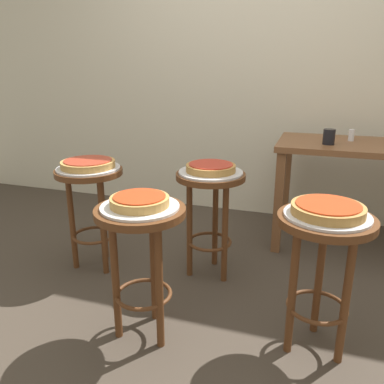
{
  "coord_description": "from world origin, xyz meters",
  "views": [
    {
      "loc": [
        0.52,
        -1.74,
        1.27
      ],
      "look_at": [
        -0.14,
        0.24,
        0.59
      ],
      "focal_mm": 36.92,
      "sensor_mm": 36.0,
      "label": 1
    }
  ],
  "objects_px": {
    "stool_middle": "(323,252)",
    "serving_plate_leftside": "(88,168)",
    "stool_foreground": "(141,241)",
    "serving_plate_foreground": "(140,207)",
    "dining_table": "(352,162)",
    "stool_rear": "(210,199)",
    "stool_leftside": "(91,194)",
    "pizza_rear": "(211,168)",
    "pizza_leftside": "(88,164)",
    "condiment_shaker": "(351,135)",
    "pizza_foreground": "(140,201)",
    "serving_plate_middle": "(327,215)",
    "serving_plate_rear": "(211,172)",
    "pizza_middle": "(328,209)",
    "cup_near_edge": "(329,137)"
  },
  "relations": [
    {
      "from": "stool_middle",
      "to": "serving_plate_leftside",
      "type": "xyz_separation_m",
      "value": [
        -1.39,
        0.38,
        0.17
      ]
    },
    {
      "from": "stool_foreground",
      "to": "stool_middle",
      "type": "height_order",
      "value": "same"
    },
    {
      "from": "serving_plate_foreground",
      "to": "dining_table",
      "type": "bearing_deg",
      "value": 55.13
    },
    {
      "from": "stool_rear",
      "to": "dining_table",
      "type": "relative_size",
      "value": 0.65
    },
    {
      "from": "serving_plate_leftside",
      "to": "stool_leftside",
      "type": "bearing_deg",
      "value": 165.96
    },
    {
      "from": "stool_middle",
      "to": "pizza_rear",
      "type": "bearing_deg",
      "value": 141.67
    },
    {
      "from": "serving_plate_leftside",
      "to": "pizza_leftside",
      "type": "bearing_deg",
      "value": 0.0
    },
    {
      "from": "pizza_rear",
      "to": "condiment_shaker",
      "type": "distance_m",
      "value": 1.12
    },
    {
      "from": "serving_plate_leftside",
      "to": "dining_table",
      "type": "height_order",
      "value": "dining_table"
    },
    {
      "from": "pizza_foreground",
      "to": "stool_rear",
      "type": "relative_size",
      "value": 0.4
    },
    {
      "from": "pizza_foreground",
      "to": "serving_plate_middle",
      "type": "distance_m",
      "value": 0.81
    },
    {
      "from": "stool_leftside",
      "to": "serving_plate_rear",
      "type": "bearing_deg",
      "value": 10.9
    },
    {
      "from": "serving_plate_middle",
      "to": "serving_plate_leftside",
      "type": "relative_size",
      "value": 0.94
    },
    {
      "from": "pizza_rear",
      "to": "serving_plate_leftside",
      "type": "bearing_deg",
      "value": -169.1
    },
    {
      "from": "pizza_middle",
      "to": "serving_plate_leftside",
      "type": "bearing_deg",
      "value": 164.91
    },
    {
      "from": "serving_plate_middle",
      "to": "pizza_rear",
      "type": "distance_m",
      "value": 0.83
    },
    {
      "from": "pizza_middle",
      "to": "cup_near_edge",
      "type": "height_order",
      "value": "cup_near_edge"
    },
    {
      "from": "pizza_leftside",
      "to": "dining_table",
      "type": "xyz_separation_m",
      "value": [
        1.56,
        0.85,
        -0.06
      ]
    },
    {
      "from": "stool_leftside",
      "to": "cup_near_edge",
      "type": "height_order",
      "value": "cup_near_edge"
    },
    {
      "from": "stool_leftside",
      "to": "serving_plate_rear",
      "type": "relative_size",
      "value": 1.73
    },
    {
      "from": "serving_plate_leftside",
      "to": "stool_rear",
      "type": "height_order",
      "value": "serving_plate_leftside"
    },
    {
      "from": "stool_rear",
      "to": "serving_plate_rear",
      "type": "height_order",
      "value": "serving_plate_rear"
    },
    {
      "from": "pizza_foreground",
      "to": "stool_middle",
      "type": "bearing_deg",
      "value": 10.8
    },
    {
      "from": "serving_plate_foreground",
      "to": "serving_plate_rear",
      "type": "distance_m",
      "value": 0.68
    },
    {
      "from": "serving_plate_foreground",
      "to": "stool_leftside",
      "type": "relative_size",
      "value": 0.54
    },
    {
      "from": "pizza_middle",
      "to": "condiment_shaker",
      "type": "height_order",
      "value": "condiment_shaker"
    },
    {
      "from": "stool_middle",
      "to": "serving_plate_rear",
      "type": "relative_size",
      "value": 1.73
    },
    {
      "from": "stool_foreground",
      "to": "stool_leftside",
      "type": "bearing_deg",
      "value": 138.57
    },
    {
      "from": "stool_rear",
      "to": "cup_near_edge",
      "type": "distance_m",
      "value": 0.93
    },
    {
      "from": "pizza_foreground",
      "to": "serving_plate_rear",
      "type": "bearing_deg",
      "value": 78.14
    },
    {
      "from": "serving_plate_middle",
      "to": "serving_plate_leftside",
      "type": "xyz_separation_m",
      "value": [
        -1.39,
        0.38,
        0.0
      ]
    },
    {
      "from": "stool_middle",
      "to": "serving_plate_rear",
      "type": "height_order",
      "value": "serving_plate_rear"
    },
    {
      "from": "pizza_leftside",
      "to": "serving_plate_middle",
      "type": "bearing_deg",
      "value": -15.09
    },
    {
      "from": "serving_plate_foreground",
      "to": "serving_plate_middle",
      "type": "xyz_separation_m",
      "value": [
        0.79,
        0.15,
        0.0
      ]
    },
    {
      "from": "pizza_rear",
      "to": "condiment_shaker",
      "type": "height_order",
      "value": "condiment_shaker"
    },
    {
      "from": "pizza_foreground",
      "to": "condiment_shaker",
      "type": "height_order",
      "value": "condiment_shaker"
    },
    {
      "from": "pizza_rear",
      "to": "serving_plate_rear",
      "type": "bearing_deg",
      "value": -75.96
    },
    {
      "from": "pizza_foreground",
      "to": "serving_plate_leftside",
      "type": "bearing_deg",
      "value": 138.57
    },
    {
      "from": "stool_leftside",
      "to": "dining_table",
      "type": "xyz_separation_m",
      "value": [
        1.56,
        0.85,
        0.13
      ]
    },
    {
      "from": "stool_middle",
      "to": "serving_plate_rear",
      "type": "distance_m",
      "value": 0.85
    },
    {
      "from": "stool_leftside",
      "to": "condiment_shaker",
      "type": "distance_m",
      "value": 1.81
    },
    {
      "from": "serving_plate_foreground",
      "to": "pizza_foreground",
      "type": "distance_m",
      "value": 0.03
    },
    {
      "from": "pizza_leftside",
      "to": "condiment_shaker",
      "type": "height_order",
      "value": "condiment_shaker"
    },
    {
      "from": "stool_rear",
      "to": "pizza_rear",
      "type": "height_order",
      "value": "pizza_rear"
    },
    {
      "from": "pizza_leftside",
      "to": "pizza_rear",
      "type": "height_order",
      "value": "same"
    },
    {
      "from": "serving_plate_foreground",
      "to": "cup_near_edge",
      "type": "bearing_deg",
      "value": 58.07
    },
    {
      "from": "serving_plate_leftside",
      "to": "condiment_shaker",
      "type": "distance_m",
      "value": 1.79
    },
    {
      "from": "stool_foreground",
      "to": "pizza_leftside",
      "type": "distance_m",
      "value": 0.82
    },
    {
      "from": "dining_table",
      "to": "serving_plate_middle",
      "type": "bearing_deg",
      "value": -97.66
    },
    {
      "from": "stool_middle",
      "to": "serving_plate_foreground",
      "type": "bearing_deg",
      "value": -169.2
    }
  ]
}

